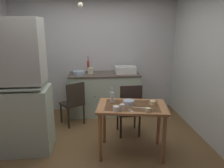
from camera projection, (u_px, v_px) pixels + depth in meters
The scene contains 23 objects.
ground_plane at pixel (99, 146), 3.59m from camera, with size 4.68×4.68×0.00m, color brown.
wall_back at pixel (95, 55), 5.01m from camera, with size 3.78×0.10×2.57m, color silver.
wall_right at pixel (217, 68), 3.43m from camera, with size 0.10×3.64×2.57m, color silver.
hutch_cabinet at pixel (13, 93), 3.25m from camera, with size 1.06×0.57×2.05m.
counter_cabinet at pixel (104, 93), 4.88m from camera, with size 1.54×0.64×0.93m.
sink_basin at pixel (125, 70), 4.78m from camera, with size 0.44×0.34×0.15m.
hand_pump at pixel (88, 66), 4.73m from camera, with size 0.05×0.27×0.39m.
mixing_bowl_counter at pixel (79, 73), 4.65m from camera, with size 0.26×0.26×0.08m, color #9EB2C6.
stoneware_crock at pixel (90, 71), 4.73m from camera, with size 0.13×0.13×0.13m, color beige.
dining_table at pixel (132, 113), 3.27m from camera, with size 1.12×0.81×0.78m.
chair_far_side at pixel (129, 110), 3.85m from camera, with size 0.42×0.42×0.96m.
chair_by_counter at pixel (73, 102), 4.29m from camera, with size 0.55×0.55×0.88m.
serving_bowl_wide at pixel (129, 102), 3.29m from camera, with size 0.17×0.17×0.06m, color #9EB2C6.
teacup_mint at pixel (148, 110), 2.99m from camera, with size 0.08×0.08×0.06m, color beige.
mug_tall at pixel (116, 109), 3.01m from camera, with size 0.09×0.09×0.07m, color white.
mug_dark at pixel (122, 107), 3.05m from camera, with size 0.06×0.06×0.09m, color white.
teacup_cream at pixel (152, 103), 3.27m from camera, with size 0.09×0.09×0.06m, color beige.
glass_bottle at pixel (112, 97), 3.35m from camera, with size 0.06×0.06×0.23m.
table_knife at pixel (140, 108), 3.14m from camera, with size 0.21×0.02×0.01m, color silver.
teaspoon_near_bowl at pixel (129, 100), 3.47m from camera, with size 0.16×0.02×0.01m, color beige.
teaspoon_by_cup at pixel (131, 111), 3.02m from camera, with size 0.13×0.02×0.01m, color beige.
serving_spoon at pixel (117, 108), 3.15m from camera, with size 0.14×0.02×0.01m, color beige.
pendant_bulb at pixel (80, 5), 3.35m from camera, with size 0.08×0.08×0.08m, color #F9EFCC.
Camera 1 is at (-0.10, -3.21, 1.92)m, focal length 34.73 mm.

